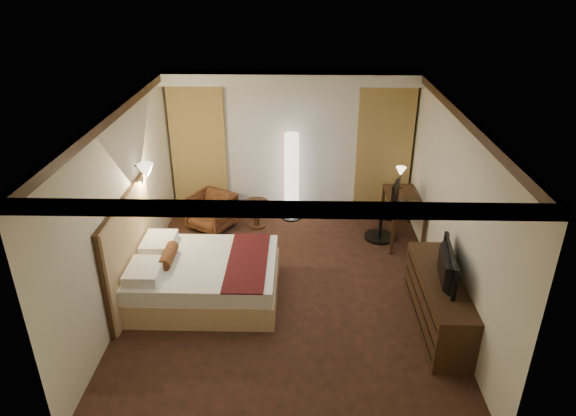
{
  "coord_description": "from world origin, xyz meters",
  "views": [
    {
      "loc": [
        0.16,
        -6.33,
        4.4
      ],
      "look_at": [
        0.0,
        0.4,
        1.15
      ],
      "focal_mm": 32.0,
      "sensor_mm": 36.0,
      "label": 1
    }
  ],
  "objects_px": {
    "side_table": "(257,214)",
    "office_chair": "(382,210)",
    "television": "(442,259)",
    "bed": "(206,278)",
    "armchair": "(211,210)",
    "dresser": "(438,302)",
    "floor_lamp": "(292,177)",
    "desk": "(402,218)"
  },
  "relations": [
    {
      "from": "desk",
      "to": "bed",
      "type": "bearing_deg",
      "value": -149.48
    },
    {
      "from": "bed",
      "to": "side_table",
      "type": "xyz_separation_m",
      "value": [
        0.56,
        2.19,
        -0.05
      ]
    },
    {
      "from": "armchair",
      "to": "dresser",
      "type": "relative_size",
      "value": 0.39
    },
    {
      "from": "desk",
      "to": "dresser",
      "type": "relative_size",
      "value": 0.67
    },
    {
      "from": "office_chair",
      "to": "dresser",
      "type": "relative_size",
      "value": 0.58
    },
    {
      "from": "armchair",
      "to": "office_chair",
      "type": "xyz_separation_m",
      "value": [
        2.99,
        -0.32,
        0.19
      ]
    },
    {
      "from": "television",
      "to": "armchair",
      "type": "bearing_deg",
      "value": 58.38
    },
    {
      "from": "side_table",
      "to": "dresser",
      "type": "distance_m",
      "value": 3.81
    },
    {
      "from": "floor_lamp",
      "to": "dresser",
      "type": "bearing_deg",
      "value": -57.48
    },
    {
      "from": "armchair",
      "to": "dresser",
      "type": "bearing_deg",
      "value": -8.25
    },
    {
      "from": "side_table",
      "to": "desk",
      "type": "relative_size",
      "value": 0.39
    },
    {
      "from": "side_table",
      "to": "dresser",
      "type": "xyz_separation_m",
      "value": [
        2.61,
        -2.77,
        0.12
      ]
    },
    {
      "from": "dresser",
      "to": "desk",
      "type": "bearing_deg",
      "value": 91.19
    },
    {
      "from": "bed",
      "to": "armchair",
      "type": "distance_m",
      "value": 2.12
    },
    {
      "from": "floor_lamp",
      "to": "armchair",
      "type": "bearing_deg",
      "value": -163.5
    },
    {
      "from": "dresser",
      "to": "bed",
      "type": "bearing_deg",
      "value": 169.7
    },
    {
      "from": "floor_lamp",
      "to": "dresser",
      "type": "distance_m",
      "value": 3.71
    },
    {
      "from": "office_chair",
      "to": "television",
      "type": "xyz_separation_m",
      "value": [
        0.39,
        -2.36,
        0.47
      ]
    },
    {
      "from": "armchair",
      "to": "bed",
      "type": "bearing_deg",
      "value": -53.43
    },
    {
      "from": "dresser",
      "to": "television",
      "type": "xyz_separation_m",
      "value": [
        -0.03,
        0.0,
        0.65
      ]
    },
    {
      "from": "bed",
      "to": "television",
      "type": "bearing_deg",
      "value": -10.39
    },
    {
      "from": "television",
      "to": "bed",
      "type": "bearing_deg",
      "value": 86.35
    },
    {
      "from": "bed",
      "to": "desk",
      "type": "xyz_separation_m",
      "value": [
        3.12,
        1.84,
        0.08
      ]
    },
    {
      "from": "side_table",
      "to": "office_chair",
      "type": "bearing_deg",
      "value": -10.44
    },
    {
      "from": "side_table",
      "to": "desk",
      "type": "xyz_separation_m",
      "value": [
        2.56,
        -0.35,
        0.13
      ]
    },
    {
      "from": "armchair",
      "to": "floor_lamp",
      "type": "bearing_deg",
      "value": 46.37
    },
    {
      "from": "side_table",
      "to": "dresser",
      "type": "height_order",
      "value": "dresser"
    },
    {
      "from": "desk",
      "to": "television",
      "type": "distance_m",
      "value": 2.5
    },
    {
      "from": "office_chair",
      "to": "dresser",
      "type": "height_order",
      "value": "office_chair"
    },
    {
      "from": "dresser",
      "to": "side_table",
      "type": "bearing_deg",
      "value": 133.35
    },
    {
      "from": "bed",
      "to": "floor_lamp",
      "type": "bearing_deg",
      "value": 64.84
    },
    {
      "from": "side_table",
      "to": "desk",
      "type": "bearing_deg",
      "value": -7.86
    },
    {
      "from": "desk",
      "to": "office_chair",
      "type": "height_order",
      "value": "office_chair"
    },
    {
      "from": "bed",
      "to": "floor_lamp",
      "type": "xyz_separation_m",
      "value": [
        1.19,
        2.53,
        0.54
      ]
    },
    {
      "from": "office_chair",
      "to": "dresser",
      "type": "xyz_separation_m",
      "value": [
        0.42,
        -2.36,
        -0.18
      ]
    },
    {
      "from": "desk",
      "to": "dresser",
      "type": "height_order",
      "value": "desk"
    },
    {
      "from": "bed",
      "to": "dresser",
      "type": "distance_m",
      "value": 3.22
    },
    {
      "from": "armchair",
      "to": "side_table",
      "type": "xyz_separation_m",
      "value": [
        0.8,
        0.09,
        -0.12
      ]
    },
    {
      "from": "floor_lamp",
      "to": "television",
      "type": "distance_m",
      "value": 3.67
    },
    {
      "from": "side_table",
      "to": "television",
      "type": "xyz_separation_m",
      "value": [
        2.58,
        -2.77,
        0.77
      ]
    },
    {
      "from": "floor_lamp",
      "to": "dresser",
      "type": "height_order",
      "value": "floor_lamp"
    },
    {
      "from": "floor_lamp",
      "to": "side_table",
      "type": "bearing_deg",
      "value": -151.87
    }
  ]
}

